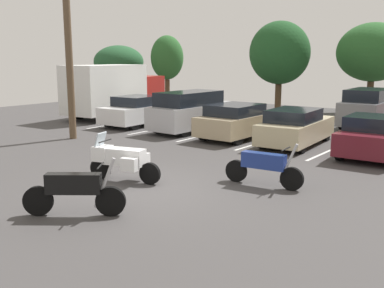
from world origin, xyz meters
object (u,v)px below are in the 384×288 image
at_px(car_maroon, 376,136).
at_px(car_far_grey, 369,108).
at_px(car_silver, 193,111).
at_px(motorcycle_second, 264,166).
at_px(car_white, 141,111).
at_px(car_champagne, 296,127).
at_px(utility_pole, 68,34).
at_px(motorcycle_touring, 121,159).
at_px(box_truck, 113,90).
at_px(car_tan, 239,121).
at_px(motorcycle_third, 75,191).

relative_size(car_maroon, car_far_grey, 0.92).
bearing_deg(car_silver, car_maroon, -2.93).
bearing_deg(car_maroon, car_far_grey, 108.34).
height_order(motorcycle_second, car_silver, car_silver).
bearing_deg(car_silver, car_white, -179.25).
bearing_deg(motorcycle_second, car_champagne, 107.10).
bearing_deg(car_far_grey, utility_pole, -129.53).
distance_m(car_maroon, car_far_grey, 7.10).
distance_m(motorcycle_touring, utility_pole, 8.42).
bearing_deg(motorcycle_touring, car_maroon, 58.90).
height_order(box_truck, utility_pole, utility_pole).
distance_m(motorcycle_touring, car_champagne, 8.15).
bearing_deg(motorcycle_touring, car_champagne, 78.72).
bearing_deg(car_tan, box_truck, 171.23).
bearing_deg(car_white, car_silver, 0.75).
relative_size(car_champagne, box_truck, 0.67).
bearing_deg(motorcycle_touring, utility_pole, 152.44).
height_order(motorcycle_touring, car_white, car_white).
bearing_deg(car_tan, utility_pole, -141.31).
xyz_separation_m(car_tan, car_maroon, (5.78, -0.14, -0.04)).
distance_m(motorcycle_touring, car_white, 10.90).
bearing_deg(car_far_grey, car_silver, -135.02).
bearing_deg(car_silver, motorcycle_third, -65.05).
distance_m(car_white, car_maroon, 11.88).
height_order(motorcycle_third, car_maroon, car_maroon).
height_order(motorcycle_third, car_silver, car_silver).
xyz_separation_m(motorcycle_touring, motorcycle_second, (3.43, 2.02, -0.08)).
distance_m(car_white, box_truck, 3.70).
height_order(car_champagne, utility_pole, utility_pole).
bearing_deg(motorcycle_third, car_champagne, 88.16).
distance_m(motorcycle_second, car_maroon, 5.97).
xyz_separation_m(motorcycle_second, car_far_grey, (-0.93, 12.56, 0.40)).
distance_m(car_champagne, utility_pole, 10.12).
distance_m(motorcycle_third, car_white, 13.71).
xyz_separation_m(motorcycle_third, utility_pole, (-7.92, 6.08, 3.84)).
distance_m(car_champagne, box_truck, 12.24).
relative_size(motorcycle_touring, box_truck, 0.32).
bearing_deg(car_champagne, utility_pole, -151.33).
xyz_separation_m(car_silver, car_tan, (2.76, -0.30, -0.20)).
relative_size(car_tan, box_truck, 0.66).
xyz_separation_m(box_truck, utility_pole, (3.86, -5.96, 2.83)).
xyz_separation_m(car_silver, utility_pole, (-2.86, -4.80, 3.48)).
bearing_deg(motorcycle_second, car_silver, 139.17).
height_order(car_maroon, car_far_grey, car_far_grey).
relative_size(motorcycle_touring, car_champagne, 0.48).
bearing_deg(car_champagne, car_white, 178.42).
xyz_separation_m(car_white, car_maroon, (11.87, -0.39, -0.03)).
distance_m(box_truck, utility_pole, 7.65).
distance_m(motorcycle_touring, box_truck, 14.17).
relative_size(motorcycle_second, motorcycle_third, 1.18).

